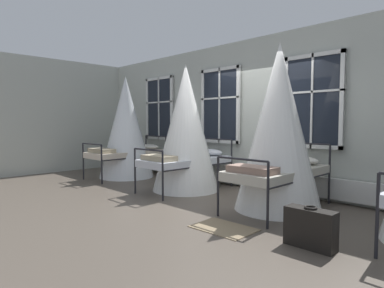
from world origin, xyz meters
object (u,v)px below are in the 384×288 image
(cot_second, at_px, (186,130))
(cot_third, at_px, (279,129))
(cot_first, at_px, (126,129))
(suitcase_dark, at_px, (310,228))

(cot_second, bearing_deg, cot_third, -90.12)
(cot_first, xyz_separation_m, cot_second, (2.25, -0.03, 0.01))
(cot_second, distance_m, suitcase_dark, 3.64)
(cot_second, xyz_separation_m, cot_third, (2.15, -0.01, 0.04))
(cot_second, xyz_separation_m, suitcase_dark, (3.28, -1.19, -1.03))
(cot_first, xyz_separation_m, suitcase_dark, (5.53, -1.22, -1.02))
(cot_third, bearing_deg, cot_first, 88.94)
(cot_second, relative_size, cot_third, 0.97)
(suitcase_dark, bearing_deg, cot_first, 167.32)
(cot_first, relative_size, cot_third, 0.96)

